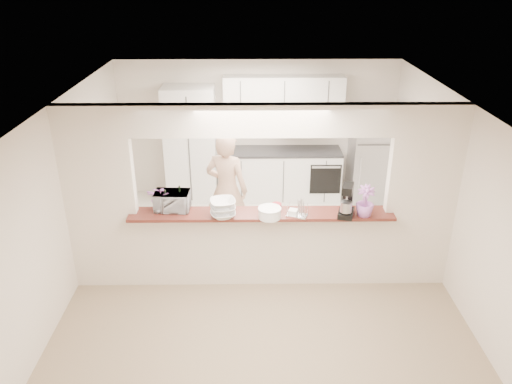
{
  "coord_description": "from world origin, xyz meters",
  "views": [
    {
      "loc": [
        -0.14,
        -5.76,
        4.0
      ],
      "look_at": [
        -0.06,
        0.3,
        1.22
      ],
      "focal_mm": 35.0,
      "sensor_mm": 36.0,
      "label": 1
    }
  ],
  "objects_px": {
    "refrigerator": "(372,156)",
    "stand_mixer": "(347,201)",
    "toaster_oven": "(172,201)",
    "person": "(227,190)"
  },
  "relations": [
    {
      "from": "stand_mixer",
      "to": "person",
      "type": "relative_size",
      "value": 0.24
    },
    {
      "from": "person",
      "to": "toaster_oven",
      "type": "bearing_deg",
      "value": 75.6
    },
    {
      "from": "refrigerator",
      "to": "stand_mixer",
      "type": "height_order",
      "value": "refrigerator"
    },
    {
      "from": "toaster_oven",
      "to": "stand_mixer",
      "type": "height_order",
      "value": "stand_mixer"
    },
    {
      "from": "refrigerator",
      "to": "person",
      "type": "distance_m",
      "value": 3.0
    },
    {
      "from": "refrigerator",
      "to": "stand_mixer",
      "type": "bearing_deg",
      "value": -109.31
    },
    {
      "from": "stand_mixer",
      "to": "person",
      "type": "xyz_separation_m",
      "value": [
        -1.57,
        1.2,
        -0.39
      ]
    },
    {
      "from": "toaster_oven",
      "to": "refrigerator",
      "type": "bearing_deg",
      "value": 41.2
    },
    {
      "from": "refrigerator",
      "to": "toaster_oven",
      "type": "bearing_deg",
      "value": -140.91
    },
    {
      "from": "toaster_oven",
      "to": "stand_mixer",
      "type": "relative_size",
      "value": 1.03
    }
  ]
}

